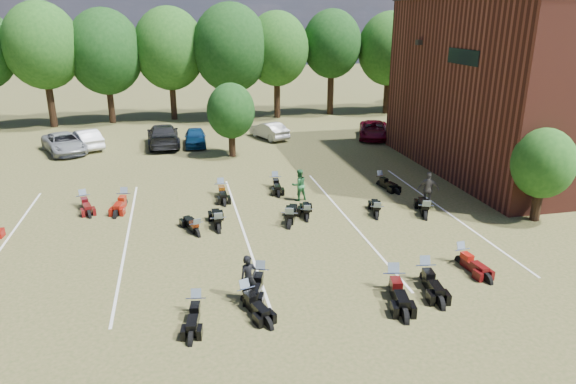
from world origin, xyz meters
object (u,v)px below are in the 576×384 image
object	(u,v)px
person_grey	(428,190)
motorcycle_3	(246,304)
person_green	(299,185)
motorcycle_14	(84,207)
car_4	(195,137)
person_black	(249,278)

from	to	relation	value
person_grey	motorcycle_3	distance (m)	12.43
person_green	motorcycle_14	world-z (taller)	person_green
person_green	motorcycle_14	distance (m)	10.86
person_green	person_grey	size ratio (longest dim) A/B	0.92
car_4	motorcycle_3	size ratio (longest dim) A/B	1.77
person_grey	motorcycle_3	xyz separation A→B (m)	(-10.13, -7.14, -0.90)
person_black	person_grey	size ratio (longest dim) A/B	0.88
motorcycle_14	car_4	bearing A→B (deg)	45.95
person_green	person_grey	xyz separation A→B (m)	(6.04, -2.32, 0.07)
person_black	motorcycle_14	distance (m)	12.57
person_grey	motorcycle_3	world-z (taller)	person_grey
car_4	motorcycle_14	world-z (taller)	car_4
person_green	motorcycle_14	xyz separation A→B (m)	(-10.74, 1.37, -0.83)
person_black	motorcycle_3	xyz separation A→B (m)	(-0.15, -0.28, -0.80)
person_grey	motorcycle_14	distance (m)	17.20
person_green	motorcycle_3	size ratio (longest dim) A/B	0.78
person_black	motorcycle_14	bearing A→B (deg)	109.01
person_grey	motorcycle_3	bearing A→B (deg)	58.82
car_4	person_green	bearing A→B (deg)	-68.22
person_black	motorcycle_14	size ratio (longest dim) A/B	0.73
person_green	motorcycle_14	size ratio (longest dim) A/B	0.76
motorcycle_3	motorcycle_14	bearing A→B (deg)	103.29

